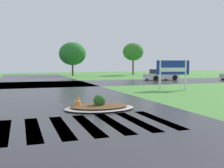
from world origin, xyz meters
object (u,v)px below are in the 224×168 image
(estate_billboard, at_px, (173,69))
(median_island, at_px, (100,106))
(traffic_cone, at_px, (78,102))
(car_white_sedan, at_px, (161,75))

(estate_billboard, relative_size, median_island, 0.79)
(traffic_cone, bearing_deg, estate_billboard, 35.25)
(estate_billboard, distance_m, median_island, 10.65)
(car_white_sedan, bearing_deg, median_island, -131.72)
(estate_billboard, height_order, traffic_cone, estate_billboard)
(estate_billboard, bearing_deg, traffic_cone, 50.47)
(estate_billboard, xyz_separation_m, car_white_sedan, (5.37, 11.41, -1.01))
(estate_billboard, distance_m, car_white_sedan, 12.65)
(car_white_sedan, height_order, traffic_cone, car_white_sedan)
(median_island, distance_m, car_white_sedan, 22.63)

